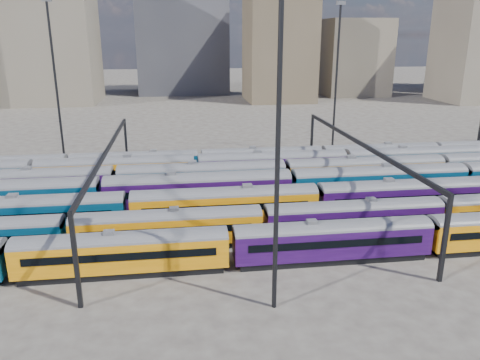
{
  "coord_description": "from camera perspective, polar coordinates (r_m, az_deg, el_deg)",
  "views": [
    {
      "loc": [
        -11.97,
        -53.39,
        20.39
      ],
      "look_at": [
        -4.42,
        1.99,
        3.0
      ],
      "focal_mm": 35.0,
      "sensor_mm": 36.0,
      "label": 1
    }
  ],
  "objects": [
    {
      "name": "gantry_1",
      "position": [
        55.67,
        -15.83,
        2.48
      ],
      "size": [
        0.35,
        40.35,
        8.03
      ],
      "color": "black",
      "rests_on": "ground"
    },
    {
      "name": "rake_6",
      "position": [
        74.11,
        9.93,
        3.01
      ],
      "size": [
        113.62,
        2.77,
        4.66
      ],
      "color": "black",
      "rests_on": "ground"
    },
    {
      "name": "rake_3",
      "position": [
        61.46,
        16.55,
        0.04
      ],
      "size": [
        158.2,
        3.3,
        5.58
      ],
      "color": "black",
      "rests_on": "ground"
    },
    {
      "name": "rake_2",
      "position": [
        51.82,
        -13.53,
        -3.16
      ],
      "size": [
        125.95,
        3.07,
        5.17
      ],
      "color": "black",
      "rests_on": "ground"
    },
    {
      "name": "rake_4",
      "position": [
        65.94,
        14.94,
        1.26
      ],
      "size": [
        110.01,
        3.22,
        5.43
      ],
      "color": "black",
      "rests_on": "ground"
    },
    {
      "name": "ground",
      "position": [
        58.39,
        4.57,
        -3.21
      ],
      "size": [
        500.0,
        500.0,
        0.0
      ],
      "primitive_type": "plane",
      "color": "#423D38",
      "rests_on": "ground"
    },
    {
      "name": "rake_0",
      "position": [
        42.59,
        -1.16,
        -7.62
      ],
      "size": [
        114.09,
        2.78,
        4.67
      ],
      "color": "black",
      "rests_on": "ground"
    },
    {
      "name": "rake_1",
      "position": [
        50.23,
        13.68,
        -4.14
      ],
      "size": [
        133.84,
        2.8,
        4.7
      ],
      "color": "black",
      "rests_on": "ground"
    },
    {
      "name": "rake_5",
      "position": [
        66.33,
        -14.83,
        1.32
      ],
      "size": [
        151.79,
        3.17,
        5.35
      ],
      "color": "black",
      "rests_on": "ground"
    },
    {
      "name": "mast_3",
      "position": [
        82.2,
        11.69,
        12.46
      ],
      "size": [
        1.4,
        0.5,
        25.6
      ],
      "color": "black",
      "rests_on": "ground"
    },
    {
      "name": "mast_1",
      "position": [
        77.78,
        -21.58,
        11.37
      ],
      "size": [
        1.4,
        0.5,
        25.6
      ],
      "color": "black",
      "rests_on": "ground"
    },
    {
      "name": "mast_2",
      "position": [
        32.79,
        4.69,
        5.94
      ],
      "size": [
        1.4,
        0.5,
        25.6
      ],
      "color": "black",
      "rests_on": "ground"
    },
    {
      "name": "gantry_2",
      "position": [
        59.31,
        14.23,
        3.49
      ],
      "size": [
        0.35,
        40.35,
        8.03
      ],
      "color": "black",
      "rests_on": "ground"
    }
  ]
}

